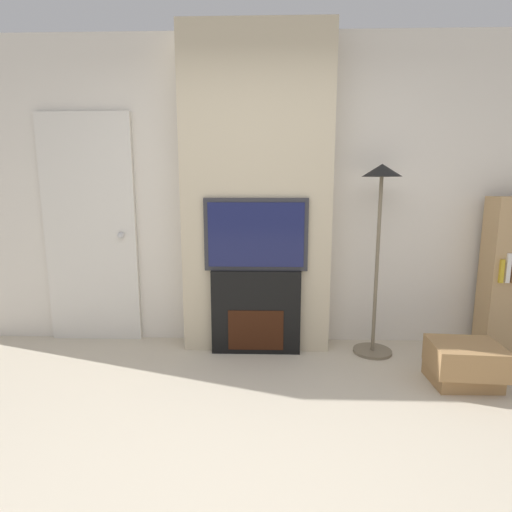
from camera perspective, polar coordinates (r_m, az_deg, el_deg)
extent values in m
plane|color=beige|center=(2.13, -1.64, -32.08)|extent=(14.00, 14.00, 0.00)
cube|color=silver|center=(3.61, 0.15, 8.80)|extent=(6.00, 0.06, 2.70)
cube|color=beige|center=(3.44, 0.07, 8.73)|extent=(1.26, 0.28, 2.70)
cube|color=black|center=(3.46, 0.00, -7.90)|extent=(0.76, 0.14, 0.72)
cube|color=#33160A|center=(3.44, -0.04, -10.57)|extent=(0.47, 0.01, 0.35)
cube|color=#2D2D33|center=(3.32, 0.00, 3.09)|extent=(0.86, 0.06, 0.61)
cube|color=#191E4C|center=(3.29, -0.02, 3.02)|extent=(0.79, 0.01, 0.53)
cylinder|color=#726651|center=(3.70, 16.27, -12.90)|extent=(0.33, 0.33, 0.03)
cylinder|color=#726651|center=(3.48, 16.88, -1.44)|extent=(0.03, 0.03, 1.47)
cone|color=black|center=(3.42, 17.56, 11.61)|extent=(0.32, 0.32, 0.10)
cube|color=#A37A4C|center=(3.40, 27.31, -14.95)|extent=(0.45, 0.36, 0.12)
cube|color=#A37A4C|center=(3.30, 27.73, -12.71)|extent=(0.50, 0.42, 0.20)
cube|color=tan|center=(4.04, 32.51, -2.37)|extent=(0.42, 0.25, 1.34)
cube|color=gold|center=(3.84, 31.66, -1.86)|extent=(0.03, 0.02, 0.19)
cube|color=white|center=(3.86, 32.35, -1.48)|extent=(0.03, 0.02, 0.25)
cube|color=silver|center=(3.92, -22.60, 3.41)|extent=(0.84, 0.04, 2.06)
sphere|color=silver|center=(3.78, -18.73, 2.80)|extent=(0.06, 0.06, 0.06)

